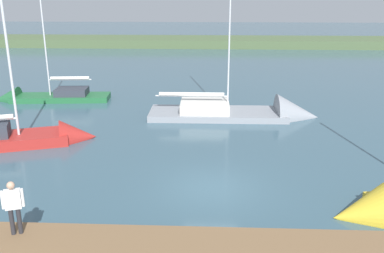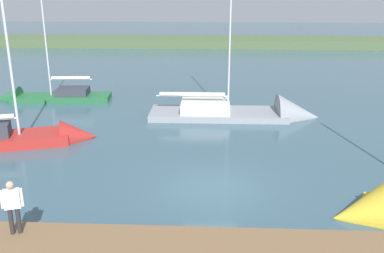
{
  "view_description": "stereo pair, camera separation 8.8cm",
  "coord_description": "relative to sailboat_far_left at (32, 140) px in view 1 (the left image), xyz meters",
  "views": [
    {
      "loc": [
        0.1,
        16.26,
        7.97
      ],
      "look_at": [
        0.96,
        -2.91,
        1.79
      ],
      "focal_mm": 39.48,
      "sensor_mm": 36.0,
      "label": 1
    },
    {
      "loc": [
        0.01,
        16.25,
        7.97
      ],
      "look_at": [
        0.96,
        -2.91,
        1.79
      ],
      "focal_mm": 39.48,
      "sensor_mm": 36.0,
      "label": 2
    }
  ],
  "objects": [
    {
      "name": "ground_plane",
      "position": [
        -9.84,
        5.04,
        -0.2
      ],
      "size": [
        200.0,
        200.0,
        0.0
      ],
      "primitive_type": "plane",
      "color": "#385666"
    },
    {
      "name": "far_shoreline",
      "position": [
        -9.84,
        -43.74,
        -0.2
      ],
      "size": [
        180.0,
        8.0,
        2.4
      ],
      "primitive_type": "cube",
      "color": "#4C603D",
      "rests_on": "ground_plane"
    },
    {
      "name": "sailboat_far_left",
      "position": [
        0.0,
        0.0,
        0.0
      ],
      "size": [
        8.19,
        4.55,
        8.55
      ],
      "rotation": [
        0.0,
        0.0,
        3.46
      ],
      "color": "#B22823",
      "rests_on": "ground_plane"
    },
    {
      "name": "sailboat_inner_slip",
      "position": [
        -12.77,
        -5.61,
        -0.06
      ],
      "size": [
        11.11,
        3.11,
        13.46
      ],
      "rotation": [
        0.0,
        0.0,
        3.15
      ],
      "color": "gray",
      "rests_on": "ground_plane"
    },
    {
      "name": "sailboat_outer_mooring",
      "position": [
        3.07,
        -9.4,
        -0.07
      ],
      "size": [
        8.84,
        2.78,
        9.16
      ],
      "rotation": [
        0.0,
        0.0,
        0.08
      ],
      "color": "#236638",
      "rests_on": "ground_plane"
    },
    {
      "name": "person_on_dock",
      "position": [
        -3.74,
        9.98,
        1.55
      ],
      "size": [
        0.64,
        0.36,
        1.78
      ],
      "rotation": [
        0.0,
        0.0,
        5.04
      ],
      "color": "#28282D",
      "rests_on": "dock_pier"
    }
  ]
}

